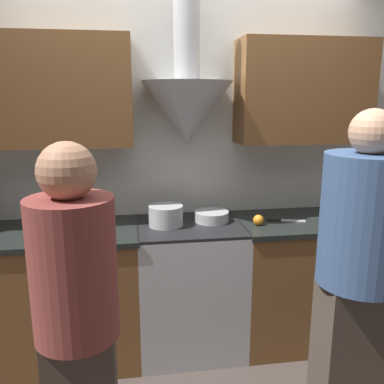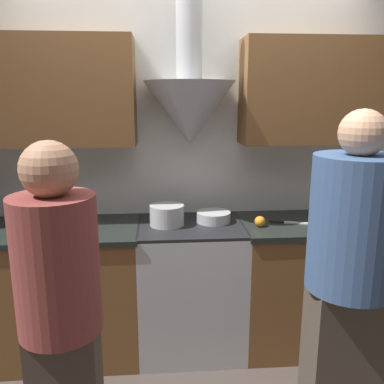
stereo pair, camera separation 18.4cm
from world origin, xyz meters
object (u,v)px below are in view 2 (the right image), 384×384
at_px(orange_fruit, 260,221).
at_px(person_foreground_left, 61,317).
at_px(person_foreground_right, 348,288).
at_px(stove_range, 191,286).
at_px(mixing_bowl, 214,217).
at_px(stock_pot, 167,215).

relative_size(orange_fruit, person_foreground_left, 0.04).
height_order(person_foreground_left, person_foreground_right, person_foreground_right).
bearing_deg(orange_fruit, person_foreground_left, -136.41).
bearing_deg(person_foreground_left, orange_fruit, 43.59).
bearing_deg(stove_range, person_foreground_left, -119.11).
relative_size(mixing_bowl, person_foreground_left, 0.15).
bearing_deg(stock_pot, stove_range, -1.02).
height_order(stock_pot, mixing_bowl, stock_pot).
xyz_separation_m(stock_pot, orange_fruit, (0.62, -0.09, -0.03)).
xyz_separation_m(stove_range, stock_pot, (-0.16, 0.00, 0.53)).
bearing_deg(person_foreground_left, mixing_bowl, 56.05).
bearing_deg(stove_range, mixing_bowl, 16.99).
bearing_deg(orange_fruit, stock_pot, 172.04).
bearing_deg(orange_fruit, stove_range, 169.63).
height_order(stove_range, stock_pot, stock_pot).
height_order(mixing_bowl, person_foreground_left, person_foreground_left).
distance_m(stove_range, orange_fruit, 0.68).
height_order(stove_range, person_foreground_left, person_foreground_left).
height_order(stove_range, orange_fruit, orange_fruit).
xyz_separation_m(stove_range, mixing_bowl, (0.16, 0.05, 0.49)).
xyz_separation_m(stock_pot, mixing_bowl, (0.32, 0.05, -0.03)).
height_order(stock_pot, person_foreground_right, person_foreground_right).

